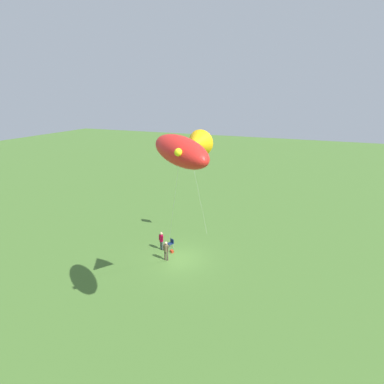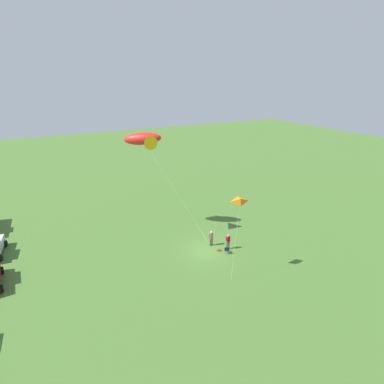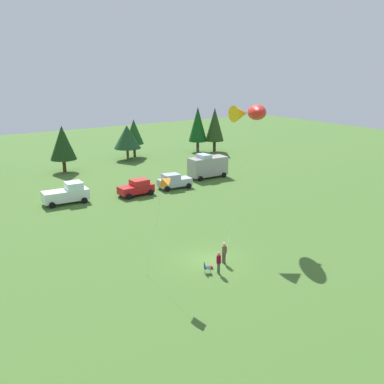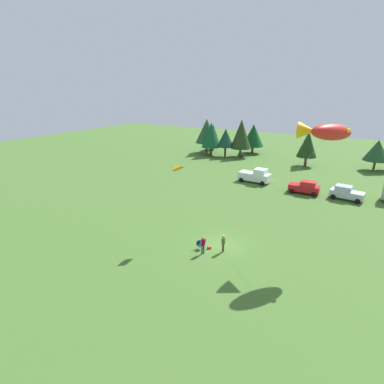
% 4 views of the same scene
% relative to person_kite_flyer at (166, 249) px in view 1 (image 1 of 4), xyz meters
% --- Properties ---
extents(ground_plane, '(160.00, 160.00, 0.00)m').
position_rel_person_kite_flyer_xyz_m(ground_plane, '(-0.64, 0.98, -1.02)').
color(ground_plane, '#456C2C').
extents(person_kite_flyer, '(0.36, 0.50, 1.74)m').
position_rel_person_kite_flyer_xyz_m(person_kite_flyer, '(0.00, 0.00, 0.00)').
color(person_kite_flyer, '#493830').
rests_on(person_kite_flyer, ground).
extents(folding_chair, '(0.65, 0.65, 0.82)m').
position_rel_person_kite_flyer_xyz_m(folding_chair, '(-2.17, -0.62, -0.53)').
color(folding_chair, '#102245').
rests_on(folding_chair, ground).
extents(person_spectator, '(0.43, 0.56, 1.74)m').
position_rel_person_kite_flyer_xyz_m(person_spectator, '(-1.46, -1.22, 0.00)').
color(person_spectator, '#3F4B4A').
rests_on(person_spectator, ground).
extents(backpack_on_grass, '(0.36, 0.39, 0.22)m').
position_rel_person_kite_flyer_xyz_m(backpack_on_grass, '(-1.37, -0.15, -0.91)').
color(backpack_on_grass, '#AF2F16').
rests_on(backpack_on_grass, ground).
extents(kite_large_fish, '(9.12, 6.96, 11.82)m').
position_rel_person_kite_flyer_xyz_m(kite_large_fish, '(6.77, 4.78, 9.95)').
color(kite_large_fish, red).
rests_on(kite_large_fish, ground).
extents(kite_delta_orange, '(1.34, 1.83, 7.73)m').
position_rel_person_kite_flyer_xyz_m(kite_delta_orange, '(-5.30, 0.40, 6.31)').
color(kite_delta_orange, orange).
rests_on(kite_delta_orange, ground).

